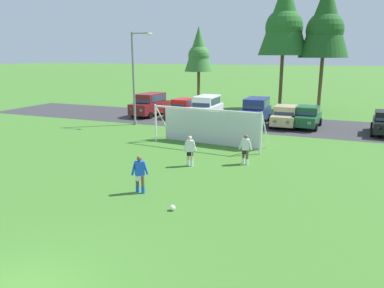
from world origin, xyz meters
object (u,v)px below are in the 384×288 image
soccer_ball (173,208)px  parked_car_slot_far_left (150,104)px  player_striker_near (140,174)px  parked_car_slot_left (183,108)px  parked_car_slot_center_left (206,108)px  parked_car_slot_right (307,117)px  player_midfield_center (190,151)px  street_lamp (135,78)px  parked_car_slot_center_right (285,116)px  soccer_goal (210,125)px  player_defender_far (245,150)px  parked_car_slot_center (256,110)px

soccer_ball → parked_car_slot_far_left: 22.57m
soccer_ball → player_striker_near: bearing=150.6°
parked_car_slot_left → parked_car_slot_center_left: parked_car_slot_center_left is taller
parked_car_slot_right → player_midfield_center: bearing=-109.8°
soccer_ball → street_lamp: street_lamp is taller
parked_car_slot_far_left → street_lamp: street_lamp is taller
player_striker_near → parked_car_slot_center_left: parked_car_slot_center_left is taller
parked_car_slot_far_left → player_striker_near: bearing=-62.9°
parked_car_slot_far_left → parked_car_slot_center_right: parked_car_slot_far_left is taller
soccer_goal → parked_car_slot_far_left: bearing=135.7°
player_defender_far → parked_car_slot_left: 15.89m
player_striker_near → parked_car_slot_left: (-6.06, 18.74, 0.05)m
soccer_goal → street_lamp: street_lamp is taller
soccer_ball → street_lamp: (-10.22, 14.89, 3.80)m
soccer_goal → player_striker_near: bearing=-89.5°
parked_car_slot_left → street_lamp: bearing=-112.8°
player_striker_near → street_lamp: (-8.16, 13.73, 3.09)m
parked_car_slot_far_left → parked_car_slot_center: bearing=-0.6°
player_midfield_center → player_defender_far: size_ratio=1.00×
soccer_ball → player_striker_near: (-2.06, 1.16, 0.71)m
player_striker_near → street_lamp: size_ratio=0.22×
soccer_ball → player_defender_far: (1.10, 6.96, 0.71)m
player_striker_near → parked_car_slot_far_left: parked_car_slot_far_left is taller
street_lamp → player_striker_near: bearing=-59.3°
soccer_goal → player_midfield_center: bearing=-83.1°
soccer_ball → parked_car_slot_center: (-1.01, 19.34, 1.00)m
parked_car_slot_left → parked_car_slot_center_right: 9.78m
player_striker_near → player_midfield_center: same height
player_defender_far → street_lamp: (-11.32, 7.93, 3.09)m
soccer_ball → parked_car_slot_far_left: size_ratio=0.05×
player_striker_near → parked_car_slot_far_left: 20.54m
soccer_ball → street_lamp: bearing=124.5°
player_striker_near → parked_car_slot_center_left: (-3.52, 18.20, 0.29)m
parked_car_slot_center → parked_car_slot_left: bearing=175.5°
player_defender_far → parked_car_slot_center: size_ratio=0.36×
soccer_ball → parked_car_slot_center: size_ratio=0.05×
parked_car_slot_far_left → parked_car_slot_center_left: (5.82, -0.10, 0.00)m
parked_car_slot_center → street_lamp: 10.61m
parked_car_slot_center_right → street_lamp: (-11.80, -3.77, 3.04)m
parked_car_slot_center → parked_car_slot_right: bearing=-5.2°
soccer_goal → parked_car_slot_center: soccer_goal is taller
street_lamp → player_midfield_center: bearing=-47.1°
player_defender_far → parked_car_slot_far_left: size_ratio=0.35×
soccer_goal → parked_car_slot_center: bearing=82.8°
parked_car_slot_right → parked_car_slot_far_left: bearing=178.0°
player_defender_far → parked_car_slot_far_left: bearing=135.0°
parked_car_slot_left → parked_car_slot_center: bearing=-4.5°
player_defender_far → parked_car_slot_center_right: bearing=87.6°
parked_car_slot_left → street_lamp: street_lamp is taller
parked_car_slot_far_left → street_lamp: size_ratio=0.63×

